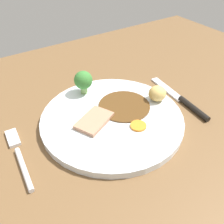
{
  "coord_description": "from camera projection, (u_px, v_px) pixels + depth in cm",
  "views": [
    {
      "loc": [
        -20.09,
        -30.79,
        36.0
      ],
      "look_at": [
        0.64,
        0.69,
        6.0
      ],
      "focal_mm": 39.75,
      "sensor_mm": 36.0,
      "label": 1
    }
  ],
  "objects": [
    {
      "name": "knife",
      "position": [
        183.0,
        101.0,
        0.54
      ],
      "size": [
        3.29,
        18.55,
        1.2
      ],
      "rotation": [
        0.0,
        0.0,
        1.47
      ],
      "color": "black",
      "rests_on": "dining_table"
    },
    {
      "name": "gravy_pool",
      "position": [
        124.0,
        106.0,
        0.51
      ],
      "size": [
        10.65,
        10.65,
        0.3
      ],
      "primitive_type": "cylinder",
      "color": "#563819",
      "rests_on": "dinner_plate"
    },
    {
      "name": "broccoli_floret",
      "position": [
        82.0,
        81.0,
        0.53
      ],
      "size": [
        4.0,
        4.0,
        5.23
      ],
      "color": "#8CB766",
      "rests_on": "dinner_plate"
    },
    {
      "name": "roast_potato_left",
      "position": [
        157.0,
        93.0,
        0.52
      ],
      "size": [
        4.35,
        4.22,
        3.31
      ],
      "primitive_type": "ellipsoid",
      "rotation": [
        0.0,
        0.0,
        4.53
      ],
      "color": "#D8B260",
      "rests_on": "dinner_plate"
    },
    {
      "name": "dining_table",
      "position": [
        111.0,
        131.0,
        0.5
      ],
      "size": [
        120.0,
        84.0,
        3.6
      ],
      "primitive_type": "cube",
      "color": "brown",
      "rests_on": "ground"
    },
    {
      "name": "fork",
      "position": [
        19.0,
        155.0,
        0.42
      ],
      "size": [
        2.51,
        15.31,
        0.9
      ],
      "rotation": [
        0.0,
        0.0,
        1.5
      ],
      "color": "silver",
      "rests_on": "dining_table"
    },
    {
      "name": "dinner_plate",
      "position": [
        112.0,
        119.0,
        0.49
      ],
      "size": [
        28.04,
        28.04,
        1.4
      ],
      "primitive_type": "cylinder",
      "color": "white",
      "rests_on": "dining_table"
    },
    {
      "name": "meat_slice_main",
      "position": [
        94.0,
        120.0,
        0.47
      ],
      "size": [
        8.62,
        7.37,
        0.8
      ],
      "primitive_type": "cube",
      "rotation": [
        0.0,
        0.0,
        0.45
      ],
      "color": "tan",
      "rests_on": "dinner_plate"
    },
    {
      "name": "carrot_coin_front",
      "position": [
        138.0,
        126.0,
        0.46
      ],
      "size": [
        3.04,
        3.04,
        0.4
      ],
      "primitive_type": "cylinder",
      "color": "orange",
      "rests_on": "dinner_plate"
    }
  ]
}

